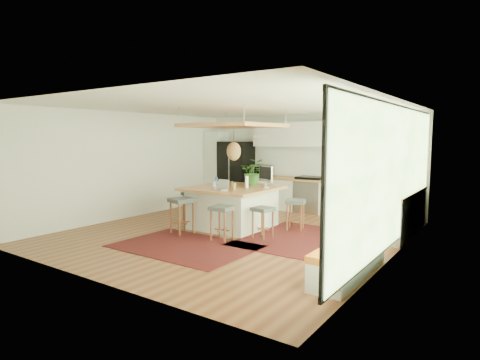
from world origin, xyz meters
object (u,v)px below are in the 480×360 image
Objects in this scene: stool_near_left at (182,217)px; laptop at (220,184)px; stool_near_right at (222,223)px; stool_right_back at (296,214)px; stool_right_front at (263,221)px; stool_left_side at (193,206)px; island_plant at (253,175)px; microwave at (261,169)px; fridge at (237,174)px; island at (232,207)px; monitor at (266,176)px.

laptop reaches higher than stool_near_left.
stool_near_right reaches higher than stool_right_back.
stool_near_right is 0.84m from stool_right_front.
stool_left_side is (-2.36, 0.54, 0.00)m from stool_right_front.
stool_near_left reaches higher than stool_near_right.
island_plant is at bearing 102.83° from stool_near_right.
island_plant is (0.99, -2.02, 0.05)m from microwave.
stool_near_right is 1.19× the size of microwave.
island is (1.79, -2.71, -0.46)m from fridge.
island_plant is at bearing 77.91° from island.
island_plant reaches higher than stool_right_back.
monitor is (0.10, 1.52, 0.83)m from stool_near_right.
island_plant is (-0.40, 1.75, 0.82)m from stool_near_right.
laptop is 0.54× the size of island_plant.
stool_near_right is at bearing -67.02° from monitor.
stool_left_side is at bearing -156.11° from island_plant.
laptop is at bearing -94.39° from monitor.
island is 2.41× the size of stool_near_left.
island is at bearing -57.32° from microwave.
stool_left_side is at bearing -168.79° from stool_right_back.
stool_near_right is 1.84m from stool_right_back.
stool_right_back is (0.21, 1.05, 0.00)m from stool_right_front.
monitor is at bearing 11.26° from stool_left_side.
laptop is (-0.48, 0.55, 0.70)m from stool_near_right.
island is at bearing 102.96° from laptop.
stool_left_side is at bearing -83.31° from microwave.
island_plant is (1.37, 0.61, 0.82)m from stool_left_side.
stool_near_left is at bearing -100.18° from monitor.
fridge is at bearing 163.31° from monitor.
monitor reaches higher than stool_near_left.
monitor reaches higher than stool_right_front.
island is 2.57× the size of stool_left_side.
stool_right_back is at bearing -4.68° from island_plant.
stool_left_side is (0.55, -2.67, -0.57)m from fridge.
stool_near_left is 1.23× the size of island_plant.
laptop is (1.29, -0.59, 0.70)m from stool_left_side.
island_plant is (-1.20, 0.10, 0.82)m from stool_right_back.
microwave reaches higher than island.
stool_near_right is 1.01m from laptop.
monitor is (-0.70, -0.14, 0.83)m from stool_right_back.
island is at bearing -120.66° from monitor.
stool_right_back is at bearing 11.21° from stool_left_side.
laptop is 1.20m from island_plant.
monitor is (0.64, 0.41, 0.72)m from island.
laptop is at bearing 130.89° from stool_near_right.
stool_near_left is 1.37m from stool_left_side.
stool_right_back is (0.80, 1.65, 0.00)m from stool_near_right.
fridge reaches higher than stool_left_side.
stool_left_side is 1.71m from island_plant.
laptop is at bearing -93.92° from island_plant.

